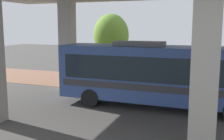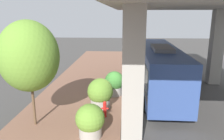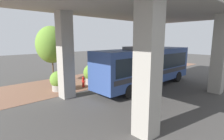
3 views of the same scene
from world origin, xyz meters
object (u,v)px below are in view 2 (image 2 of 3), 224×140
at_px(planter_middle, 90,121).
at_px(planter_back, 114,83).
at_px(bus, 159,67).
at_px(fire_hydrant, 105,109).
at_px(planter_front, 100,93).
at_px(street_tree_near, 29,56).

height_order(planter_middle, planter_back, planter_back).
xyz_separation_m(bus, fire_hydrant, (-3.51, -4.31, -1.46)).
xyz_separation_m(fire_hydrant, planter_back, (0.35, 3.49, 0.41)).
relative_size(planter_middle, planter_back, 0.94).
relative_size(planter_front, planter_back, 1.08).
bearing_deg(bus, planter_front, -141.70).
xyz_separation_m(planter_front, street_tree_near, (-3.18, -2.33, 2.71)).
relative_size(bus, planter_back, 6.17).
distance_m(bus, planter_back, 3.43).
height_order(bus, planter_middle, bus).
distance_m(fire_hydrant, street_tree_near, 4.91).
bearing_deg(planter_back, bus, 14.52).
bearing_deg(street_tree_near, planter_back, 49.54).
height_order(planter_front, street_tree_near, street_tree_near).
bearing_deg(planter_back, planter_front, -108.12).
height_order(fire_hydrant, street_tree_near, street_tree_near).
xyz_separation_m(fire_hydrant, planter_front, (-0.39, 1.23, 0.46)).
distance_m(fire_hydrant, planter_front, 1.37).
height_order(planter_back, street_tree_near, street_tree_near).
bearing_deg(planter_back, planter_middle, -98.47).
height_order(planter_front, planter_middle, planter_front).
bearing_deg(street_tree_near, planter_middle, -17.37).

